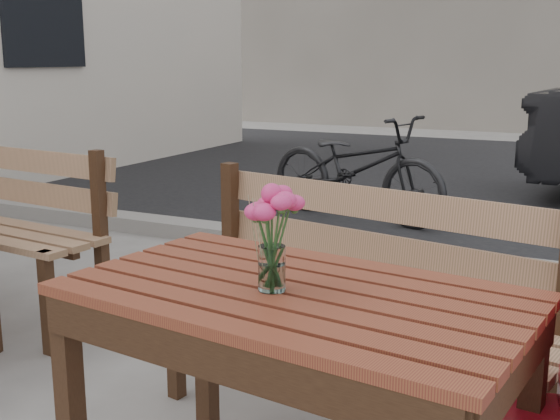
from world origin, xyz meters
name	(u,v)px	position (x,y,z in m)	size (l,w,h in m)	color
street	(508,209)	(0.00, 5.06, 0.03)	(30.00, 8.12, 0.12)	black
main_table	(295,332)	(0.13, 0.11, 0.65)	(1.34, 0.88, 0.78)	maroon
main_bench	(361,278)	(0.06, 0.84, 0.59)	(1.62, 0.75, 0.97)	#856245
red_chair	(528,410)	(0.74, 0.25, 0.49)	(0.48, 0.48, 0.85)	#B41528
main_vase	(272,225)	(0.08, 0.07, 0.96)	(0.16, 0.16, 0.29)	white
bicycle	(356,167)	(-1.18, 4.19, 0.46)	(0.62, 1.77, 0.93)	black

